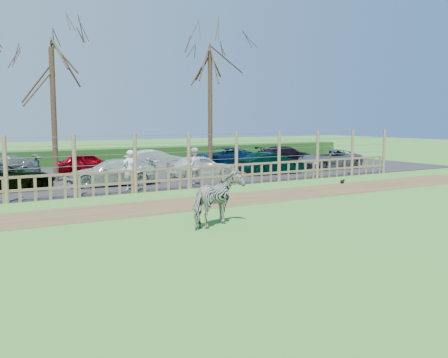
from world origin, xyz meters
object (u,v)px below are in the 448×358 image
tree_mid (52,82)px  car_12 (223,157)px  visitor_b (194,166)px  car_13 (285,155)px  zebra (218,199)px  car_4 (200,166)px  crow (342,182)px  car_3 (112,172)px  car_5 (271,163)px  car_6 (329,159)px  tree_right (210,82)px  visitor_a (130,170)px  car_2 (2,177)px  car_11 (155,160)px  car_10 (88,163)px

tree_mid → car_12: size_ratio=1.58×
visitor_b → car_13: size_ratio=0.42×
zebra → car_12: 18.38m
car_4 → tree_mid: bearing=70.9°
crow → car_4: 7.23m
car_3 → car_4: size_ratio=1.17×
car_5 → car_6: 4.82m
crow → car_12: car_12 is taller
tree_right → visitor_b: tree_right is taller
car_12 → car_13: size_ratio=1.04×
tree_right → car_6: size_ratio=1.70×
visitor_a → car_12: 11.94m
car_12 → car_5: bearing=-3.7°
car_2 → car_12: same height
crow → visitor_a: bearing=162.8°
visitor_b → car_6: visitor_b is taller
crow → car_4: car_4 is taller
car_2 → car_4: (9.48, -0.17, 0.00)m
visitor_a → car_12: bearing=-151.2°
tree_right → crow: 10.05m
visitor_a → car_6: 14.03m
crow → car_11: 11.66m
visitor_b → car_6: size_ratio=0.40×
tree_mid → zebra: tree_mid is taller
visitor_b → car_10: visitor_b is taller
visitor_b → car_2: size_ratio=0.40×
car_2 → car_3: bearing=-101.2°
tree_right → car_6: bearing=-21.8°
car_6 → car_11: 10.62m
zebra → car_5: size_ratio=0.51×
tree_right → crow: (2.62, -8.22, -5.14)m
visitor_a → car_2: size_ratio=0.40×
tree_right → car_10: 8.38m
zebra → car_6: zebra is taller
car_2 → zebra: bearing=-161.5°
tree_mid → crow: 14.75m
visitor_a → tree_mid: bearing=-77.4°
zebra → car_12: bearing=-59.0°
visitor_b → car_12: visitor_b is taller
car_3 → car_10: same height
car_3 → car_2: bearing=-89.4°
zebra → crow: size_ratio=7.33×
visitor_a → car_12: visitor_a is taller
tree_right → car_10: bearing=164.2°
zebra → car_11: size_ratio=0.51×
tree_mid → visitor_b: size_ratio=3.96×
tree_right → car_12: (2.25, 2.34, -4.60)m
tree_mid → car_12: bearing=14.2°
car_4 → car_3: bearing=95.4°
zebra → car_2: zebra is taller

